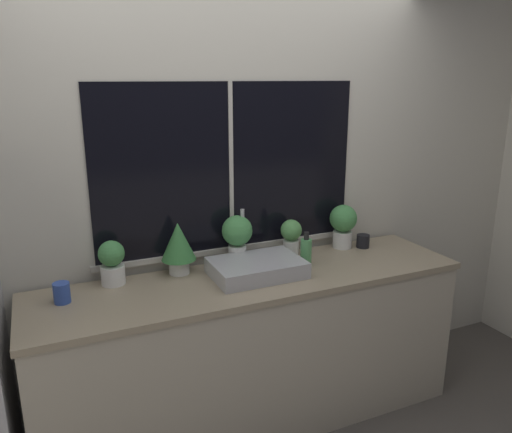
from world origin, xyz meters
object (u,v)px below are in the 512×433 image
Objects in this scene: potted_plant_far_right at (343,223)px; mug_black at (363,241)px; potted_plant_left at (178,244)px; mug_blue at (62,293)px; soap_bottle at (306,252)px; potted_plant_center at (237,235)px; potted_plant_far_left at (112,262)px; potted_plant_right at (291,235)px; sink at (256,267)px.

potted_plant_far_right reaches higher than mug_black.
mug_blue is (-0.63, -0.13, -0.12)m from potted_plant_left.
soap_bottle reaches higher than mug_blue.
mug_black is (0.86, -0.06, -0.14)m from potted_plant_center.
mug_black is (0.50, 0.13, -0.04)m from soap_bottle.
potted_plant_far_right is at bearing 26.35° from soap_bottle.
potted_plant_far_left is at bearing 180.00° from potted_plant_far_right.
potted_plant_center is 1.05× the size of potted_plant_far_right.
potted_plant_right is 0.38m from potted_plant_far_right.
potted_plant_left reaches higher than potted_plant_far_right.
sink is at bearing -80.99° from potted_plant_center.
potted_plant_center is (-0.03, 0.20, 0.13)m from sink.
potted_plant_right is 1.36m from mug_blue.
potted_plant_center reaches higher than potted_plant_far_right.
potted_plant_center reaches higher than soap_bottle.
potted_plant_right is at bearing 5.69° from mug_blue.
potted_plant_right is (0.72, 0.00, -0.04)m from potted_plant_left.
potted_plant_center is 2.89× the size of mug_blue.
mug_blue is 1.85m from mug_black.
mug_blue is (-0.27, -0.13, -0.07)m from potted_plant_far_left.
sink is 0.46m from potted_plant_left.
mug_blue reaches higher than mug_black.
potted_plant_center is at bearing -0.00° from potted_plant_far_left.
potted_plant_left reaches higher than mug_blue.
sink reaches higher than mug_blue.
potted_plant_far_right reaches higher than mug_blue.
mug_black is at bearing -6.46° from potted_plant_right.
potted_plant_far_left is 0.31m from mug_blue.
soap_bottle is at bearing 2.72° from sink.
potted_plant_right is (0.33, 0.20, 0.09)m from sink.
sink is at bearing -163.91° from potted_plant_far_right.
potted_plant_far_left is 1.46m from potted_plant_far_right.
sink reaches higher than soap_bottle.
potted_plant_left is 1.23m from mug_black.
potted_plant_far_right is 1.37× the size of soap_bottle.
soap_bottle is at bearing -90.21° from potted_plant_right.
potted_plant_far_right is (0.74, -0.00, -0.02)m from potted_plant_center.
sink is at bearing -3.91° from mug_blue.
sink is 1.02m from mug_blue.
potted_plant_right is 0.51m from mug_black.
sink is 0.84m from mug_black.
soap_bottle is at bearing -153.65° from potted_plant_far_right.
potted_plant_left is at bearing 152.27° from sink.
potted_plant_center is 0.88m from mug_black.
potted_plant_far_left is 0.37m from potted_plant_left.
potted_plant_left is (0.37, -0.00, 0.05)m from potted_plant_far_left.
mug_blue is at bearing 177.69° from soap_bottle.
potted_plant_left is 0.36m from potted_plant_center.
mug_blue is at bearing -175.56° from potted_plant_far_right.
potted_plant_left is (-0.39, 0.20, 0.13)m from sink.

